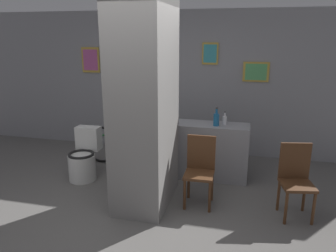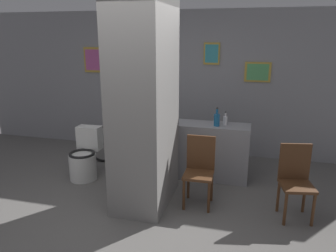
{
  "view_description": "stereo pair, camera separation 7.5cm",
  "coord_description": "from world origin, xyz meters",
  "px_view_note": "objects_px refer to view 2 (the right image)",
  "views": [
    {
      "loc": [
        1.38,
        -3.3,
        2.17
      ],
      "look_at": [
        0.34,
        0.94,
        0.95
      ],
      "focal_mm": 35.0,
      "sensor_mm": 36.0,
      "label": 1
    },
    {
      "loc": [
        1.45,
        -3.28,
        2.17
      ],
      "look_at": [
        0.34,
        0.94,
        0.95
      ],
      "focal_mm": 35.0,
      "sensor_mm": 36.0,
      "label": 2
    }
  ],
  "objects_px": {
    "bicycle": "(132,146)",
    "bottle_tall": "(217,119)",
    "chair_by_doorway": "(296,179)",
    "toilet": "(85,158)",
    "chair_near_pillar": "(199,168)"
  },
  "relations": [
    {
      "from": "chair_by_doorway",
      "to": "bicycle",
      "type": "relative_size",
      "value": 0.52
    },
    {
      "from": "chair_near_pillar",
      "to": "toilet",
      "type": "bearing_deg",
      "value": 168.19
    },
    {
      "from": "bicycle",
      "to": "bottle_tall",
      "type": "distance_m",
      "value": 1.59
    },
    {
      "from": "toilet",
      "to": "bicycle",
      "type": "xyz_separation_m",
      "value": [
        0.53,
        0.65,
        0.03
      ]
    },
    {
      "from": "chair_by_doorway",
      "to": "bicycle",
      "type": "xyz_separation_m",
      "value": [
        -2.5,
        1.03,
        -0.15
      ]
    },
    {
      "from": "chair_by_doorway",
      "to": "chair_near_pillar",
      "type": "bearing_deg",
      "value": 167.71
    },
    {
      "from": "bicycle",
      "to": "toilet",
      "type": "bearing_deg",
      "value": -129.46
    },
    {
      "from": "bicycle",
      "to": "chair_by_doorway",
      "type": "bearing_deg",
      "value": -22.3
    },
    {
      "from": "toilet",
      "to": "chair_by_doorway",
      "type": "relative_size",
      "value": 0.85
    },
    {
      "from": "toilet",
      "to": "bottle_tall",
      "type": "height_order",
      "value": "bottle_tall"
    },
    {
      "from": "chair_by_doorway",
      "to": "bottle_tall",
      "type": "height_order",
      "value": "bottle_tall"
    },
    {
      "from": "chair_by_doorway",
      "to": "bottle_tall",
      "type": "distance_m",
      "value": 1.41
    },
    {
      "from": "bicycle",
      "to": "bottle_tall",
      "type": "height_order",
      "value": "bottle_tall"
    },
    {
      "from": "toilet",
      "to": "chair_by_doorway",
      "type": "xyz_separation_m",
      "value": [
        3.04,
        -0.38,
        0.18
      ]
    },
    {
      "from": "bottle_tall",
      "to": "bicycle",
      "type": "bearing_deg",
      "value": 171.22
    }
  ]
}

